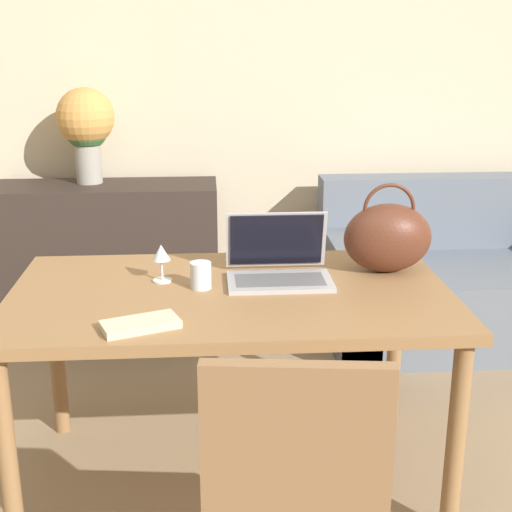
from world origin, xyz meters
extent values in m
cube|color=beige|center=(0.00, 2.64, 1.35)|extent=(10.00, 0.06, 2.70)
cube|color=olive|center=(-0.14, 0.84, 0.72)|extent=(1.50, 0.87, 0.04)
cylinder|color=olive|center=(-0.84, 0.47, 0.35)|extent=(0.06, 0.06, 0.70)
cylinder|color=olive|center=(0.55, 0.47, 0.35)|extent=(0.06, 0.06, 0.70)
cylinder|color=olive|center=(-0.84, 1.22, 0.35)|extent=(0.06, 0.06, 0.70)
cylinder|color=olive|center=(0.55, 1.22, 0.35)|extent=(0.06, 0.06, 0.70)
cube|color=olive|center=(-0.01, 0.09, 0.43)|extent=(0.49, 0.49, 0.05)
cube|color=olive|center=(-0.04, -0.11, 0.69)|extent=(0.42, 0.09, 0.47)
cube|color=slate|center=(1.12, 2.06, 0.21)|extent=(1.42, 0.86, 0.42)
cube|color=slate|center=(1.12, 2.39, 0.62)|extent=(1.42, 0.20, 0.40)
cube|color=slate|center=(0.51, 2.06, 0.28)|extent=(0.20, 0.86, 0.56)
cube|color=#332823|center=(-0.77, 2.33, 0.40)|extent=(1.20, 0.40, 0.81)
cube|color=#ADADB2|center=(0.03, 0.89, 0.75)|extent=(0.37, 0.22, 0.02)
cube|color=slate|center=(0.03, 0.89, 0.76)|extent=(0.31, 0.14, 0.00)
cube|color=#ADADB2|center=(0.03, 1.04, 0.86)|extent=(0.37, 0.06, 0.21)
cube|color=black|center=(0.03, 1.03, 0.86)|extent=(0.34, 0.05, 0.19)
cylinder|color=silver|center=(-0.24, 0.87, 0.79)|extent=(0.07, 0.07, 0.09)
cylinder|color=silver|center=(-0.38, 0.95, 0.74)|extent=(0.07, 0.07, 0.01)
cylinder|color=silver|center=(-0.38, 0.95, 0.78)|extent=(0.01, 0.01, 0.07)
cone|color=silver|center=(-0.38, 0.95, 0.85)|extent=(0.06, 0.06, 0.06)
ellipsoid|color=#592D1E|center=(0.44, 1.01, 0.87)|extent=(0.32, 0.19, 0.25)
torus|color=#592D1E|center=(0.44, 1.01, 0.98)|extent=(0.19, 0.01, 0.19)
cylinder|color=#9E998E|center=(-0.85, 2.39, 0.93)|extent=(0.14, 0.14, 0.24)
sphere|color=#3D6B38|center=(-0.85, 2.39, 1.10)|extent=(0.23, 0.23, 0.23)
sphere|color=#D6994C|center=(-0.85, 2.39, 1.16)|extent=(0.30, 0.30, 0.30)
cube|color=beige|center=(-0.42, 0.53, 0.75)|extent=(0.25, 0.18, 0.02)
camera|label=1|loc=(-0.22, -1.45, 1.58)|focal=50.00mm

